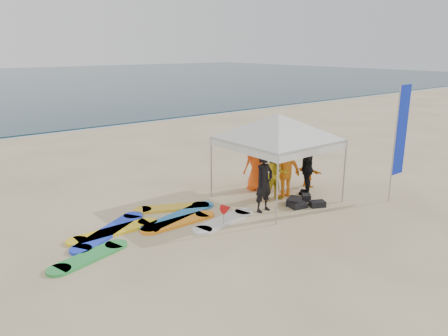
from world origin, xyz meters
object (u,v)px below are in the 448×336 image
object	(u,v)px
feather_flag	(401,132)
surfboard_spread	(154,225)
person_seated	(308,173)
person_orange_b	(256,164)
canopy_tent	(279,114)
marker_pennant	(227,208)
person_black_b	(307,168)
person_orange_a	(285,168)
person_black_a	(264,182)
person_yellow	(277,175)

from	to	relation	value
feather_flag	surfboard_spread	world-z (taller)	feather_flag
person_seated	feather_flag	world-z (taller)	feather_flag
person_orange_b	canopy_tent	size ratio (longest dim) A/B	0.44
marker_pennant	person_black_b	bearing A→B (deg)	6.28
person_orange_a	person_seated	world-z (taller)	person_orange_a
person_seated	person_orange_b	bearing A→B (deg)	51.81
person_seated	feather_flag	size ratio (longest dim) A/B	0.27
person_black_a	person_black_b	distance (m)	2.20
person_orange_a	marker_pennant	size ratio (longest dim) A/B	2.97
person_seated	surfboard_spread	world-z (taller)	person_seated
person_black_a	person_yellow	distance (m)	1.09
person_yellow	person_black_b	bearing A→B (deg)	6.45
person_black_b	surfboard_spread	xyz separation A→B (m)	(-5.35, 0.78, -0.86)
person_black_a	canopy_tent	distance (m)	2.21
person_orange_b	person_black_a	bearing A→B (deg)	61.85
person_orange_b	marker_pennant	world-z (taller)	person_orange_b
person_black_a	surfboard_spread	world-z (taller)	person_black_a
person_black_b	feather_flag	distance (m)	3.09
canopy_tent	surfboard_spread	world-z (taller)	canopy_tent
person_black_a	person_orange_b	bearing A→B (deg)	48.33
person_seated	surfboard_spread	bearing A→B (deg)	78.53
person_yellow	person_black_b	xyz separation A→B (m)	(1.19, -0.20, 0.06)
person_yellow	surfboard_spread	distance (m)	4.27
person_orange_a	person_black_b	world-z (taller)	person_orange_a
person_black_a	person_seated	xyz separation A→B (m)	(2.86, 0.74, -0.39)
canopy_tent	person_yellow	bearing A→B (deg)	-125.63
marker_pennant	person_orange_b	bearing A→B (deg)	33.48
person_black_a	person_black_b	xyz separation A→B (m)	(2.19, 0.24, -0.00)
person_orange_a	person_seated	size ratio (longest dim) A/B	1.87
person_yellow	canopy_tent	xyz separation A→B (m)	(0.05, 0.07, 1.93)
person_black_a	marker_pennant	world-z (taller)	person_black_a
person_black_a	person_yellow	size ratio (longest dim) A/B	1.07
person_black_a	person_orange_a	size ratio (longest dim) A/B	0.95
person_yellow	marker_pennant	xyz separation A→B (m)	(-2.55, -0.62, -0.35)
person_yellow	person_orange_a	bearing A→B (deg)	30.56
person_orange_a	person_black_b	distance (m)	0.80
person_orange_a	surfboard_spread	distance (m)	4.74
person_orange_a	person_yellow	bearing A→B (deg)	25.93
person_black_a	feather_flag	xyz separation A→B (m)	(3.97, -1.89, 1.33)
person_orange_a	feather_flag	distance (m)	3.74
person_black_a	feather_flag	world-z (taller)	feather_flag
person_black_a	feather_flag	bearing A→B (deg)	-30.93
person_black_a	person_orange_a	bearing A→B (deg)	15.72
person_orange_b	feather_flag	xyz separation A→B (m)	(2.75, -3.56, 1.30)
person_black_a	marker_pennant	bearing A→B (deg)	-179.21
person_black_a	marker_pennant	size ratio (longest dim) A/B	2.82
person_seated	marker_pennant	distance (m)	4.50
person_orange_a	canopy_tent	size ratio (longest dim) A/B	0.45
person_black_a	surfboard_spread	distance (m)	3.43
feather_flag	surfboard_spread	distance (m)	8.02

